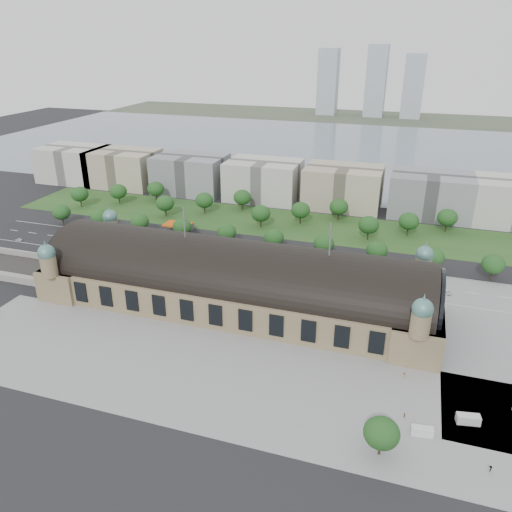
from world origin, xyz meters
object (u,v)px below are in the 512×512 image
(traffic_car_2, at_px, (179,251))
(traffic_car_4, at_px, (296,270))
(parked_car_0, at_px, (91,256))
(bus_mid, at_px, (316,280))
(van_south, at_px, (421,431))
(parked_car_3, at_px, (181,265))
(pedestrian_1, at_px, (404,415))
(traffic_car_5, at_px, (332,263))
(parked_car_5, at_px, (172,263))
(van_east, at_px, (467,419))
(parked_car_1, at_px, (149,261))
(bus_east, at_px, (317,278))
(parked_car_2, at_px, (119,260))
(traffic_car_6, at_px, (445,293))
(petrol_station, at_px, (183,226))
(bus_west, at_px, (222,267))
(traffic_car_0, at_px, (19,240))
(traffic_car_1, at_px, (120,237))
(pedestrian_4, at_px, (490,469))
(traffic_car_3, at_px, (185,252))
(pedestrian_0, at_px, (404,375))
(parked_car_4, at_px, (190,270))
(parked_car_6, at_px, (192,268))

(traffic_car_2, relative_size, traffic_car_4, 1.17)
(parked_car_0, bearing_deg, bus_mid, 54.86)
(traffic_car_2, height_order, van_south, van_south)
(parked_car_3, relative_size, pedestrian_1, 2.88)
(traffic_car_5, relative_size, parked_car_5, 0.73)
(parked_car_3, bearing_deg, van_east, 34.83)
(parked_car_1, relative_size, bus_east, 0.45)
(parked_car_2, bearing_deg, traffic_car_6, 57.36)
(petrol_station, relative_size, traffic_car_2, 2.73)
(parked_car_3, height_order, bus_west, bus_west)
(van_south, bearing_deg, traffic_car_0, 151.47)
(bus_west, distance_m, bus_mid, 42.41)
(traffic_car_1, xyz_separation_m, pedestrian_4, (165.86, -103.34, 0.21))
(traffic_car_3, xyz_separation_m, van_south, (109.72, -88.24, 0.34))
(parked_car_0, bearing_deg, traffic_car_2, 77.50)
(traffic_car_6, height_order, parked_car_5, parked_car_5)
(traffic_car_1, distance_m, parked_car_1, 35.90)
(traffic_car_6, distance_m, parked_car_5, 117.53)
(traffic_car_2, distance_m, pedestrian_0, 126.12)
(van_east, xyz_separation_m, pedestrian_1, (-16.01, -3.04, -0.49))
(pedestrian_4, bearing_deg, bus_east, -121.88)
(parked_car_4, height_order, bus_west, bus_west)
(traffic_car_2, bearing_deg, petrol_station, -150.52)
(traffic_car_6, xyz_separation_m, bus_east, (-51.22, -4.89, 0.84))
(parked_car_6, bearing_deg, bus_west, 74.02)
(parked_car_5, xyz_separation_m, van_east, (121.15, -66.60, 0.44))
(petrol_station, bearing_deg, traffic_car_4, -23.33)
(traffic_car_0, relative_size, van_east, 0.59)
(parked_car_4, bearing_deg, van_south, 26.18)
(traffic_car_5, distance_m, pedestrian_4, 120.02)
(parked_car_5, bearing_deg, petrol_station, 177.81)
(parked_car_0, relative_size, bus_east, 0.43)
(pedestrian_4, bearing_deg, pedestrian_0, -121.62)
(traffic_car_6, bearing_deg, parked_car_4, -75.77)
(parked_car_2, height_order, bus_west, bus_west)
(traffic_car_0, relative_size, parked_car_1, 0.77)
(traffic_car_1, bearing_deg, parked_car_4, -120.99)
(parked_car_2, height_order, pedestrian_4, pedestrian_4)
(parked_car_0, xyz_separation_m, pedestrian_4, (165.79, -78.51, 0.17))
(traffic_car_5, xyz_separation_m, van_east, (52.49, -89.77, 0.56))
(petrol_station, relative_size, traffic_car_6, 2.78)
(traffic_car_0, xyz_separation_m, traffic_car_3, (86.96, 11.27, 0.17))
(traffic_car_5, xyz_separation_m, pedestrian_1, (36.47, -92.81, 0.07))
(parked_car_3, bearing_deg, parked_car_4, 31.73)
(traffic_car_4, relative_size, bus_west, 0.38)
(traffic_car_2, bearing_deg, traffic_car_3, 88.41)
(parked_car_1, xyz_separation_m, pedestrian_4, (137.11, -81.84, 0.26))
(traffic_car_3, distance_m, parked_car_6, 18.33)
(traffic_car_3, relative_size, pedestrian_4, 3.00)
(pedestrian_1, bearing_deg, traffic_car_6, 25.78)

